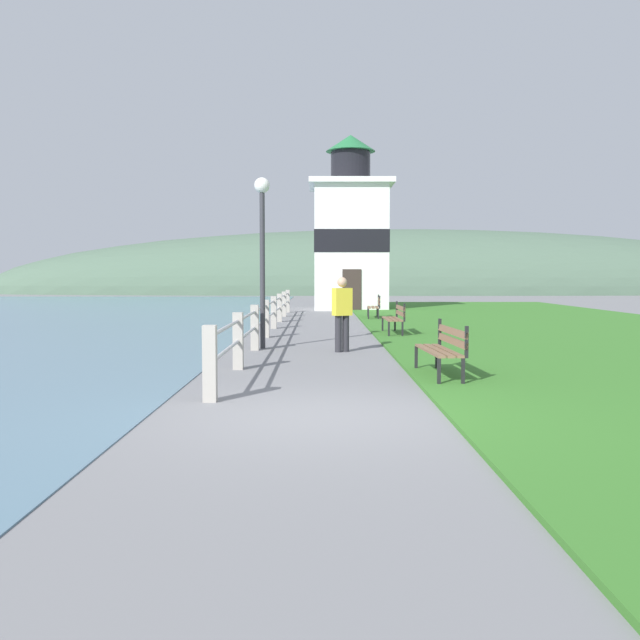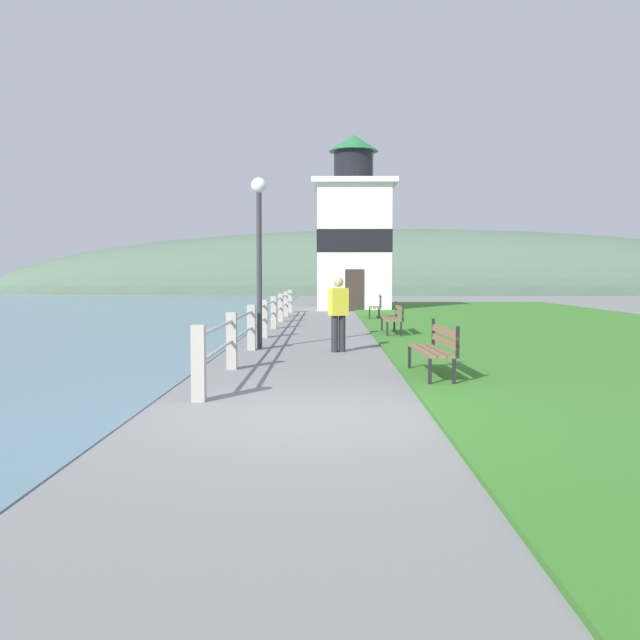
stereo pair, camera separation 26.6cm
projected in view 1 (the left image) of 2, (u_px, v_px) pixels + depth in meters
ground_plane at (317, 416)px, 8.64m from camera, size 160.00×160.00×0.00m
grass_verge at (554, 328)px, 22.84m from camera, size 12.00×42.68×0.06m
seawall_railing at (270, 313)px, 21.17m from camera, size 0.18×23.37×1.04m
park_bench_near at (443, 346)px, 11.74m from camera, size 0.57×1.93×0.94m
park_bench_midway at (395, 317)px, 20.22m from camera, size 0.48×1.88×0.94m
park_bench_far at (375, 306)px, 27.64m from camera, size 0.56×1.72×0.94m
lighthouse at (350, 236)px, 35.63m from camera, size 4.11×4.11×8.67m
person_strolling at (342, 311)px, 15.84m from camera, size 0.46×0.38×1.67m
lamp_post at (262, 231)px, 16.46m from camera, size 0.36×0.36×3.96m
distant_hillside at (404, 293)px, 66.98m from camera, size 80.00×16.00×12.00m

